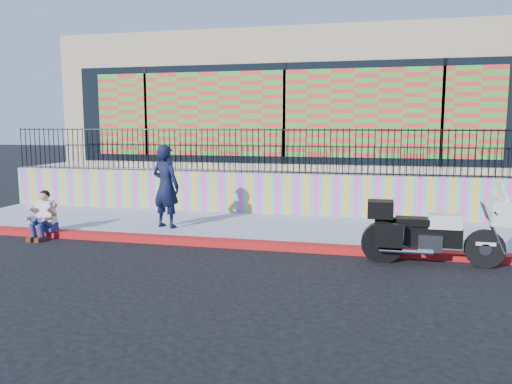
% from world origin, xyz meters
% --- Properties ---
extents(ground, '(90.00, 90.00, 0.00)m').
position_xyz_m(ground, '(0.00, 0.00, 0.00)').
color(ground, black).
rests_on(ground, ground).
extents(red_curb, '(16.00, 0.30, 0.15)m').
position_xyz_m(red_curb, '(0.00, 0.00, 0.07)').
color(red_curb, '#AC0C1C').
rests_on(red_curb, ground).
extents(sidewalk, '(16.00, 3.00, 0.15)m').
position_xyz_m(sidewalk, '(0.00, 1.65, 0.07)').
color(sidewalk, '#9399B0').
rests_on(sidewalk, ground).
extents(mural_wall, '(16.00, 0.20, 1.10)m').
position_xyz_m(mural_wall, '(0.00, 3.25, 0.70)').
color(mural_wall, '#FF43AC').
rests_on(mural_wall, sidewalk).
extents(metal_fence, '(15.80, 0.04, 1.20)m').
position_xyz_m(metal_fence, '(0.00, 3.25, 1.85)').
color(metal_fence, black).
rests_on(metal_fence, mural_wall).
extents(elevated_platform, '(16.00, 10.00, 1.25)m').
position_xyz_m(elevated_platform, '(0.00, 8.35, 0.62)').
color(elevated_platform, '#9399B0').
rests_on(elevated_platform, ground).
extents(storefront_building, '(14.00, 8.06, 4.00)m').
position_xyz_m(storefront_building, '(0.00, 8.13, 3.25)').
color(storefront_building, tan).
rests_on(storefront_building, elevated_platform).
extents(police_motorcycle, '(2.47, 0.82, 1.54)m').
position_xyz_m(police_motorcycle, '(3.52, -0.43, 0.64)').
color(police_motorcycle, black).
rests_on(police_motorcycle, ground).
extents(police_officer, '(0.80, 0.63, 1.94)m').
position_xyz_m(police_officer, '(-2.22, 0.91, 1.12)').
color(police_officer, black).
rests_on(police_officer, sidewalk).
extents(seated_man, '(0.54, 0.71, 1.06)m').
position_xyz_m(seated_man, '(-4.70, -0.26, 0.45)').
color(seated_man, navy).
rests_on(seated_man, ground).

